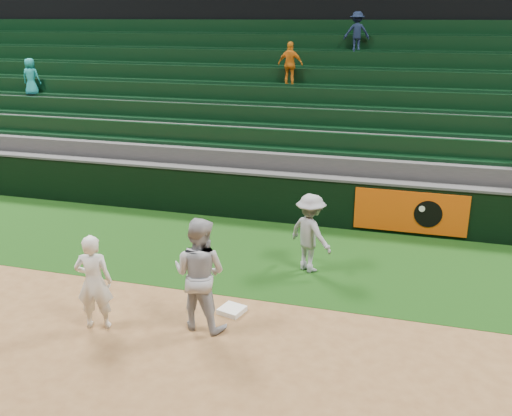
{
  "coord_description": "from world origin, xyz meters",
  "views": [
    {
      "loc": [
        3.02,
        -8.13,
        4.96
      ],
      "look_at": [
        0.01,
        2.3,
        1.3
      ],
      "focal_mm": 40.0,
      "sensor_mm": 36.0,
      "label": 1
    }
  ],
  "objects_px": {
    "first_baseman": "(94,282)",
    "base_coach": "(310,233)",
    "first_base": "(232,310)",
    "baserunner": "(200,274)"
  },
  "relations": [
    {
      "from": "first_baseman",
      "to": "base_coach",
      "type": "xyz_separation_m",
      "value": [
        2.99,
        3.19,
        -0.0
      ]
    },
    {
      "from": "first_baseman",
      "to": "base_coach",
      "type": "height_order",
      "value": "first_baseman"
    },
    {
      "from": "first_base",
      "to": "baserunner",
      "type": "height_order",
      "value": "baserunner"
    },
    {
      "from": "first_baseman",
      "to": "baserunner",
      "type": "distance_m",
      "value": 1.74
    },
    {
      "from": "first_base",
      "to": "baserunner",
      "type": "xyz_separation_m",
      "value": [
        -0.35,
        -0.58,
        0.92
      ]
    },
    {
      "from": "baserunner",
      "to": "first_base",
      "type": "bearing_deg",
      "value": -113.61
    },
    {
      "from": "first_baseman",
      "to": "baserunner",
      "type": "bearing_deg",
      "value": -179.97
    },
    {
      "from": "first_baseman",
      "to": "base_coach",
      "type": "relative_size",
      "value": 1.01
    },
    {
      "from": "first_baseman",
      "to": "base_coach",
      "type": "bearing_deg",
      "value": -149.75
    },
    {
      "from": "first_baseman",
      "to": "baserunner",
      "type": "relative_size",
      "value": 0.85
    }
  ]
}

